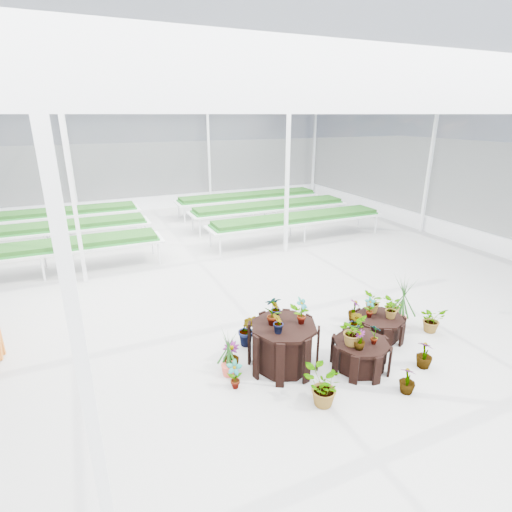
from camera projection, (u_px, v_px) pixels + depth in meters
name	position (u px, v px, depth m)	size (l,w,h in m)	color
ground_plane	(249.00, 327.00, 8.33)	(24.00, 24.00, 0.00)	gray
greenhouse_shell	(248.00, 223.00, 7.57)	(18.00, 24.00, 4.50)	white
steel_frame	(248.00, 223.00, 7.57)	(18.00, 24.00, 4.50)	silver
nursery_benches	(170.00, 225.00, 14.38)	(16.00, 7.00, 0.84)	silver
plinth_tall	(283.00, 346.00, 6.92)	(1.19, 1.19, 0.81)	black
plinth_mid	(360.00, 355.00, 6.92)	(0.99, 0.99, 0.52)	black
plinth_low	(379.00, 327.00, 7.92)	(0.97, 0.97, 0.44)	black
nursery_plants	(342.00, 328.00, 7.37)	(4.75, 2.96, 1.36)	#184313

